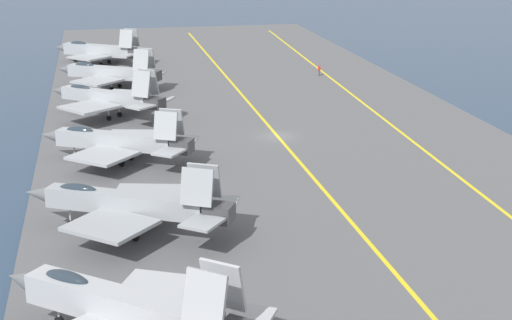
% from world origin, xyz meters
% --- Properties ---
extents(ground_plane, '(2000.00, 2000.00, 0.00)m').
position_xyz_m(ground_plane, '(0.00, 0.00, 0.00)').
color(ground_plane, navy).
extents(carrier_deck, '(184.64, 51.86, 0.40)m').
position_xyz_m(carrier_deck, '(0.00, 0.00, 0.20)').
color(carrier_deck, '#565659').
rests_on(carrier_deck, ground).
extents(deck_stripe_foul_line, '(166.07, 6.66, 0.01)m').
position_xyz_m(deck_stripe_foul_line, '(0.00, -14.26, 0.40)').
color(deck_stripe_foul_line, yellow).
rests_on(deck_stripe_foul_line, carrier_deck).
extents(deck_stripe_centerline, '(166.18, 0.36, 0.01)m').
position_xyz_m(deck_stripe_centerline, '(0.00, 0.00, 0.40)').
color(deck_stripe_centerline, yellow).
rests_on(deck_stripe_centerline, carrier_deck).
extents(parked_jet_second, '(14.27, 15.85, 6.29)m').
position_xyz_m(parked_jet_second, '(-42.04, 18.59, 2.82)').
color(parked_jet_second, '#A8AAAF').
rests_on(parked_jet_second, carrier_deck).
extents(parked_jet_third, '(12.98, 16.98, 6.11)m').
position_xyz_m(parked_jet_third, '(-25.38, 17.51, 2.94)').
color(parked_jet_third, '#93999E').
rests_on(parked_jet_third, carrier_deck).
extents(parked_jet_fourth, '(12.78, 16.12, 5.78)m').
position_xyz_m(parked_jet_fourth, '(-6.43, 17.79, 2.64)').
color(parked_jet_fourth, '#9EA3A8').
rests_on(parked_jet_fourth, carrier_deck).
extents(parked_jet_fifth, '(13.88, 15.35, 6.46)m').
position_xyz_m(parked_jet_fifth, '(12.20, 18.27, 3.01)').
color(parked_jet_fifth, '#9EA3A8').
rests_on(parked_jet_fifth, carrier_deck).
extents(parked_jet_sixth, '(13.26, 15.81, 6.11)m').
position_xyz_m(parked_jet_sixth, '(29.15, 17.66, 2.78)').
color(parked_jet_sixth, '#9EA3A8').
rests_on(parked_jet_sixth, carrier_deck).
extents(parked_jet_seventh, '(13.26, 16.11, 6.11)m').
position_xyz_m(parked_jet_seventh, '(49.53, 18.80, 2.70)').
color(parked_jet_seventh, '#9EA3A8').
rests_on(parked_jet_seventh, carrier_deck).
extents(crew_red_vest, '(0.38, 0.45, 1.69)m').
position_xyz_m(crew_red_vest, '(32.66, -14.19, 1.33)').
color(crew_red_vest, '#4C473D').
rests_on(crew_red_vest, carrier_deck).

